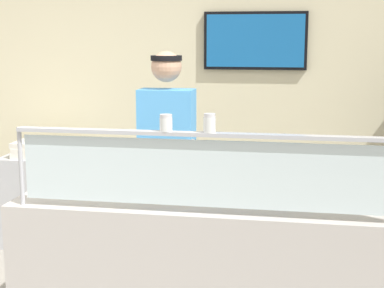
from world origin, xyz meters
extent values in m
cube|color=beige|center=(1.11, 2.48, 1.35)|extent=(6.61, 0.08, 2.70)
cube|color=black|center=(1.19, 2.41, 1.82)|extent=(0.91, 0.04, 0.51)
cube|color=#1966B2|center=(1.19, 2.39, 1.82)|extent=(0.86, 0.01, 0.46)
cube|color=#BCB7B2|center=(1.11, 0.40, 0.47)|extent=(2.21, 0.79, 0.95)
cylinder|color=#B2B5BC|center=(0.10, 0.06, 1.16)|extent=(0.02, 0.02, 0.43)
cube|color=silver|center=(1.11, 0.06, 1.16)|extent=(1.95, 0.01, 0.35)
cube|color=#B2B5BC|center=(1.11, 0.06, 1.37)|extent=(2.01, 0.06, 0.02)
cylinder|color=#9EA0A8|center=(0.80, 0.43, 0.96)|extent=(0.43, 0.43, 0.01)
cylinder|color=tan|center=(0.80, 0.43, 0.97)|extent=(0.41, 0.41, 0.02)
cylinder|color=gold|center=(0.80, 0.43, 0.98)|extent=(0.35, 0.35, 0.01)
cube|color=#ADAFB7|center=(0.78, 0.41, 0.99)|extent=(0.14, 0.29, 0.01)
cylinder|color=white|center=(0.91, 0.06, 1.41)|extent=(0.07, 0.07, 0.07)
cylinder|color=white|center=(0.91, 0.06, 1.40)|extent=(0.06, 0.06, 0.05)
cylinder|color=silver|center=(0.91, 0.06, 1.46)|extent=(0.06, 0.06, 0.02)
cylinder|color=white|center=(1.13, 0.06, 1.42)|extent=(0.06, 0.06, 0.08)
cylinder|color=red|center=(1.13, 0.06, 1.41)|extent=(0.05, 0.05, 0.05)
cylinder|color=silver|center=(1.13, 0.06, 1.47)|extent=(0.06, 0.06, 0.02)
cylinder|color=#23232D|center=(0.57, 1.10, 0.47)|extent=(0.13, 0.13, 0.95)
cylinder|color=#23232D|center=(0.79, 1.10, 0.47)|extent=(0.13, 0.13, 0.95)
cube|color=#4C9EE5|center=(0.68, 1.10, 1.23)|extent=(0.38, 0.21, 0.55)
sphere|color=tan|center=(0.68, 1.10, 1.66)|extent=(0.21, 0.21, 0.21)
cylinder|color=black|center=(0.68, 1.10, 1.71)|extent=(0.21, 0.21, 0.04)
cylinder|color=tan|center=(0.86, 0.88, 1.13)|extent=(0.08, 0.34, 0.08)
cube|color=#B7BABF|center=(-0.64, 1.99, 0.41)|extent=(0.70, 0.55, 0.81)
cube|color=silver|center=(-0.65, 1.99, 0.83)|extent=(0.46, 0.46, 0.04)
cube|color=silver|center=(-0.64, 1.99, 0.88)|extent=(0.46, 0.46, 0.04)
cube|color=silver|center=(-0.65, 1.99, 0.92)|extent=(0.44, 0.44, 0.04)
camera|label=1|loc=(1.56, -2.82, 1.86)|focal=54.65mm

